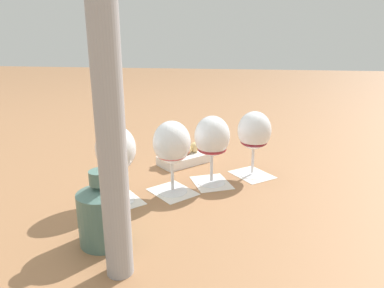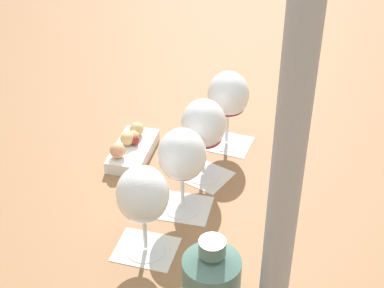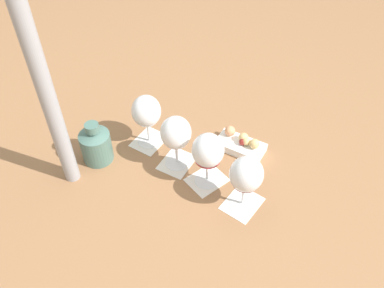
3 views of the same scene
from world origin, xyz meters
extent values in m
plane|color=#936642|center=(0.00, 0.00, 0.00)|extent=(8.00, 8.00, 0.00)
cube|color=silver|center=(-0.16, -0.11, 0.00)|extent=(0.15, 0.15, 0.00)
cube|color=silver|center=(-0.04, -0.04, 0.00)|extent=(0.15, 0.15, 0.00)
cube|color=silver|center=(0.05, 0.03, 0.00)|extent=(0.13, 0.14, 0.00)
cube|color=silver|center=(0.16, 0.11, 0.00)|extent=(0.14, 0.15, 0.00)
cylinder|color=white|center=(-0.16, -0.11, 0.00)|extent=(0.08, 0.08, 0.01)
cylinder|color=white|center=(-0.16, -0.11, 0.05)|extent=(0.01, 0.01, 0.08)
ellipsoid|color=white|center=(-0.16, -0.11, 0.13)|extent=(0.09, 0.09, 0.11)
ellipsoid|color=pink|center=(-0.16, -0.11, 0.11)|extent=(0.08, 0.08, 0.04)
cylinder|color=white|center=(-0.04, -0.04, 0.00)|extent=(0.08, 0.08, 0.01)
cylinder|color=white|center=(-0.04, -0.04, 0.05)|extent=(0.01, 0.01, 0.08)
ellipsoid|color=white|center=(-0.04, -0.04, 0.13)|extent=(0.09, 0.09, 0.11)
ellipsoid|color=#CF555F|center=(-0.04, -0.04, 0.11)|extent=(0.08, 0.08, 0.04)
cylinder|color=white|center=(0.05, 0.03, 0.00)|extent=(0.08, 0.08, 0.01)
cylinder|color=white|center=(0.05, 0.03, 0.05)|extent=(0.01, 0.01, 0.08)
ellipsoid|color=white|center=(0.05, 0.03, 0.13)|extent=(0.09, 0.09, 0.11)
ellipsoid|color=#9F2A34|center=(0.05, 0.03, 0.10)|extent=(0.08, 0.08, 0.02)
cylinder|color=white|center=(0.16, 0.11, 0.00)|extent=(0.08, 0.08, 0.01)
cylinder|color=white|center=(0.16, 0.11, 0.05)|extent=(0.01, 0.01, 0.08)
ellipsoid|color=white|center=(0.16, 0.11, 0.13)|extent=(0.09, 0.09, 0.11)
ellipsoid|color=maroon|center=(0.16, 0.11, 0.10)|extent=(0.08, 0.08, 0.03)
cylinder|color=#4C7066|center=(-0.12, -0.28, 0.05)|extent=(0.10, 0.10, 0.10)
cone|color=#4C7066|center=(-0.12, -0.28, 0.11)|extent=(0.10, 0.10, 0.02)
cylinder|color=#4C7066|center=(-0.12, -0.28, 0.13)|extent=(0.04, 0.04, 0.03)
cube|color=white|center=(-0.05, 0.17, 0.01)|extent=(0.17, 0.17, 0.03)
sphere|color=maroon|center=(-0.05, 0.18, 0.04)|extent=(0.02, 0.02, 0.02)
sphere|color=#DBB775|center=(-0.06, 0.18, 0.04)|extent=(0.03, 0.03, 0.03)
sphere|color=#DBB775|center=(-0.03, 0.21, 0.04)|extent=(0.03, 0.03, 0.03)
sphere|color=#DBB775|center=(-0.05, 0.19, 0.04)|extent=(0.03, 0.03, 0.03)
sphere|color=tan|center=(-0.10, 0.15, 0.05)|extent=(0.03, 0.03, 0.03)
cylinder|color=#99999E|center=(-0.06, -0.37, 0.40)|extent=(0.04, 0.04, 0.80)
camera|label=1|loc=(0.14, -0.83, 0.37)|focal=32.00mm
camera|label=2|loc=(-0.48, -0.85, 0.79)|focal=55.00mm
camera|label=3|loc=(0.81, -0.19, 0.97)|focal=38.00mm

